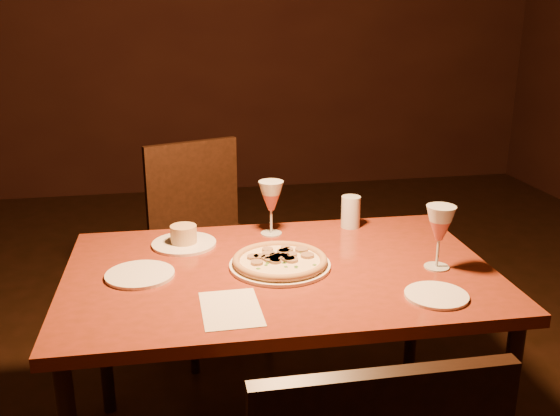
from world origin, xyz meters
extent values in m
cube|color=#331610|center=(0.00, 3.50, 1.50)|extent=(6.00, 0.04, 3.00)
cube|color=maroon|center=(0.24, 0.15, 0.68)|extent=(1.32, 0.87, 0.04)
cylinder|color=black|center=(-0.35, 0.53, 0.33)|extent=(0.05, 0.05, 0.66)
cylinder|color=black|center=(0.85, 0.50, 0.33)|extent=(0.05, 0.05, 0.66)
cube|color=black|center=(0.10, 0.95, 0.47)|extent=(0.56, 0.56, 0.04)
cube|color=black|center=(0.03, 1.14, 0.69)|extent=(0.42, 0.18, 0.41)
cylinder|color=black|center=(-0.01, 0.73, 0.22)|extent=(0.04, 0.04, 0.45)
cylinder|color=black|center=(-0.13, 1.06, 0.22)|extent=(0.04, 0.04, 0.45)
cylinder|color=black|center=(0.32, 0.84, 0.22)|extent=(0.04, 0.04, 0.45)
cylinder|color=black|center=(0.20, 1.18, 0.22)|extent=(0.04, 0.04, 0.45)
cylinder|color=white|center=(0.25, 0.16, 0.70)|extent=(0.31, 0.31, 0.01)
cylinder|color=beige|center=(0.25, 0.16, 0.72)|extent=(0.29, 0.29, 0.01)
torus|color=tan|center=(0.25, 0.16, 0.72)|extent=(0.30, 0.30, 0.02)
cylinder|color=white|center=(-0.04, 0.41, 0.70)|extent=(0.22, 0.22, 0.01)
cylinder|color=tan|center=(-0.04, 0.41, 0.74)|extent=(0.09, 0.09, 0.06)
cylinder|color=silver|center=(0.57, 0.48, 0.76)|extent=(0.07, 0.07, 0.12)
cylinder|color=white|center=(-0.18, 0.17, 0.70)|extent=(0.21, 0.21, 0.01)
cylinder|color=white|center=(0.64, -0.12, 0.70)|extent=(0.18, 0.18, 0.01)
cube|color=silver|center=(0.07, -0.09, 0.70)|extent=(0.16, 0.23, 0.00)
camera|label=1|loc=(-0.08, -1.59, 1.47)|focal=40.00mm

